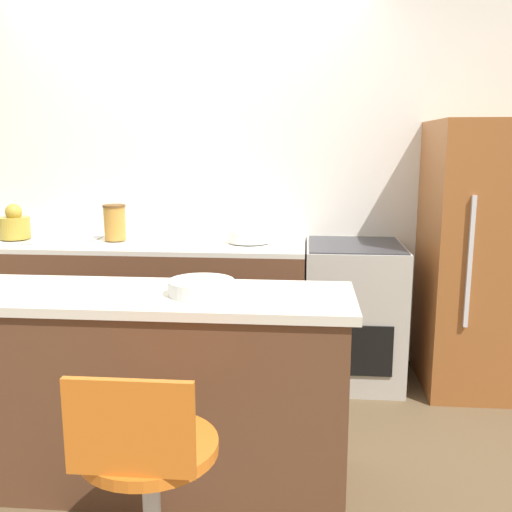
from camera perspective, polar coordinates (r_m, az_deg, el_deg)
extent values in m
plane|color=brown|center=(3.67, -8.78, -13.43)|extent=(14.00, 14.00, 0.00)
cube|color=white|center=(4.04, -6.94, 7.95)|extent=(8.00, 0.06, 2.60)
cube|color=brown|center=(3.93, -12.83, -5.22)|extent=(2.38, 0.66, 0.86)
cube|color=silver|center=(3.83, -13.12, 1.17)|extent=(2.38, 0.66, 0.03)
cube|color=#9EA3A8|center=(3.98, -18.83, 1.50)|extent=(0.44, 0.36, 0.01)
cube|color=brown|center=(2.67, -11.00, -13.28)|extent=(1.76, 0.52, 0.85)
cube|color=silver|center=(2.52, -11.37, -4.02)|extent=(1.84, 0.56, 0.04)
cube|color=#B7B2A8|center=(3.76, 9.67, -5.64)|extent=(0.61, 0.66, 0.89)
cube|color=black|center=(3.48, 10.02, -9.32)|extent=(0.43, 0.01, 0.31)
cube|color=#333338|center=(3.65, 9.89, 1.12)|extent=(0.58, 0.62, 0.01)
cube|color=#995628|center=(3.79, 21.97, -0.15)|extent=(0.72, 0.71, 1.66)
cube|color=silver|center=(3.38, 20.57, -0.62)|extent=(0.02, 0.02, 0.75)
cylinder|color=orange|center=(1.99, -10.61, -18.27)|extent=(0.45, 0.45, 0.04)
cube|color=orange|center=(1.75, -12.57, -16.46)|extent=(0.39, 0.02, 0.30)
cylinder|color=#B29333|center=(4.13, -22.97, 2.61)|extent=(0.20, 0.20, 0.14)
sphere|color=#B29333|center=(4.12, -23.08, 4.08)|extent=(0.11, 0.11, 0.11)
cylinder|color=white|center=(3.68, -0.69, 1.99)|extent=(0.27, 0.27, 0.07)
cylinder|color=#B77F33|center=(3.85, -13.94, 3.16)|extent=(0.14, 0.14, 0.22)
cylinder|color=brown|center=(3.84, -14.02, 4.88)|extent=(0.15, 0.15, 0.02)
cylinder|color=white|center=(2.43, -5.49, -3.13)|extent=(0.28, 0.28, 0.06)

